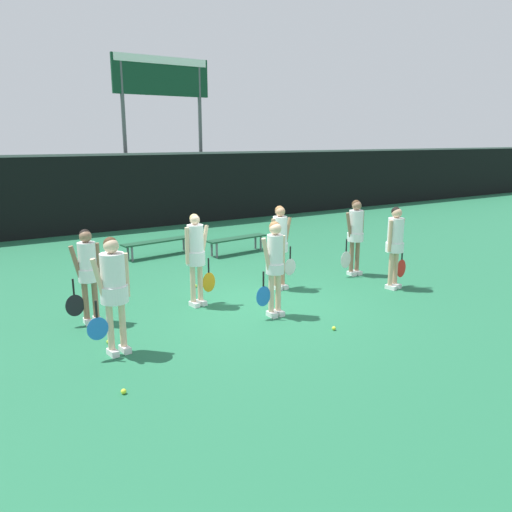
% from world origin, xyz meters
% --- Properties ---
extents(ground_plane, '(140.00, 140.00, 0.00)m').
position_xyz_m(ground_plane, '(0.00, 0.00, 0.00)').
color(ground_plane, '#216642').
extents(fence_windscreen, '(60.00, 0.08, 2.68)m').
position_xyz_m(fence_windscreen, '(0.00, 9.46, 1.35)').
color(fence_windscreen, black).
rests_on(fence_windscreen, ground_plane).
extents(scoreboard, '(3.68, 0.15, 6.07)m').
position_xyz_m(scoreboard, '(2.31, 10.27, 4.75)').
color(scoreboard, '#515156').
rests_on(scoreboard, ground_plane).
extents(bench_courtside, '(1.90, 0.55, 0.45)m').
position_xyz_m(bench_courtside, '(1.88, 4.14, 0.39)').
color(bench_courtside, '#19472D').
rests_on(bench_courtside, ground_plane).
extents(bench_far, '(2.15, 0.63, 0.43)m').
position_xyz_m(bench_far, '(-0.10, 5.02, 0.38)').
color(bench_far, '#19472D').
rests_on(bench_far, ground_plane).
extents(player_0, '(0.69, 0.41, 1.79)m').
position_xyz_m(player_0, '(-3.04, -0.77, 1.07)').
color(player_0, beige).
rests_on(player_0, ground_plane).
extents(player_1, '(0.62, 0.33, 1.75)m').
position_xyz_m(player_1, '(-0.11, -0.67, 1.03)').
color(player_1, beige).
rests_on(player_1, ground_plane).
extents(player_2, '(0.66, 0.38, 1.77)m').
position_xyz_m(player_2, '(3.03, -0.61, 1.06)').
color(player_2, tan).
rests_on(player_2, ground_plane).
extents(player_3, '(0.65, 0.35, 1.67)m').
position_xyz_m(player_3, '(-3.04, 0.76, 0.98)').
color(player_3, '#8C664C').
rests_on(player_3, ground_plane).
extents(player_4, '(0.63, 0.36, 1.79)m').
position_xyz_m(player_4, '(-1.05, 0.62, 1.05)').
color(player_4, beige).
rests_on(player_4, ground_plane).
extents(player_5, '(0.65, 0.35, 1.80)m').
position_xyz_m(player_5, '(0.94, 0.66, 1.07)').
color(player_5, tan).
rests_on(player_5, ground_plane).
extents(player_6, '(0.68, 0.38, 1.78)m').
position_xyz_m(player_6, '(3.09, 0.66, 1.06)').
color(player_6, '#8C664C').
rests_on(player_6, ground_plane).
extents(tennis_ball_0, '(0.07, 0.07, 0.07)m').
position_xyz_m(tennis_ball_0, '(-3.07, 0.20, 0.04)').
color(tennis_ball_0, '#CCE033').
rests_on(tennis_ball_0, ground_plane).
extents(tennis_ball_1, '(0.06, 0.06, 0.06)m').
position_xyz_m(tennis_ball_1, '(-3.06, -0.33, 0.03)').
color(tennis_ball_1, '#CCE033').
rests_on(tennis_ball_1, ground_plane).
extents(tennis_ball_2, '(0.07, 0.07, 0.07)m').
position_xyz_m(tennis_ball_2, '(0.34, -1.80, 0.03)').
color(tennis_ball_2, '#CCE033').
rests_on(tennis_ball_2, ground_plane).
extents(tennis_ball_3, '(0.07, 0.07, 0.07)m').
position_xyz_m(tennis_ball_3, '(-3.36, -2.04, 0.04)').
color(tennis_ball_3, '#CCE033').
rests_on(tennis_ball_3, ground_plane).
extents(tennis_ball_4, '(0.07, 0.07, 0.07)m').
position_xyz_m(tennis_ball_4, '(1.88, 1.88, 0.03)').
color(tennis_ball_4, '#CCE033').
rests_on(tennis_ball_4, ground_plane).
extents(tennis_ball_5, '(0.07, 0.07, 0.07)m').
position_xyz_m(tennis_ball_5, '(-0.57, 1.72, 0.03)').
color(tennis_ball_5, '#CCE033').
rests_on(tennis_ball_5, ground_plane).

